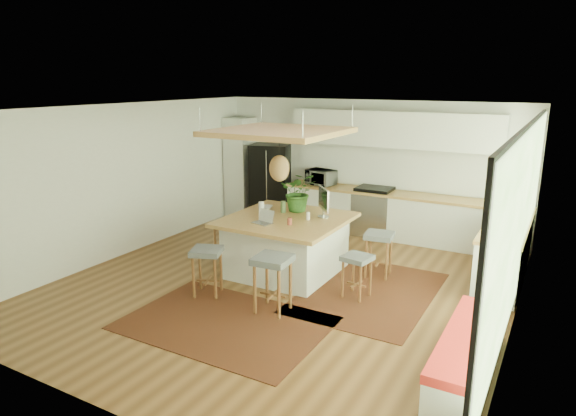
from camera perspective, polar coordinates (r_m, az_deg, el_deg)
The scene contains 36 objects.
floor at distance 7.95m, azimuth -0.51°, elevation -8.67°, with size 7.00×7.00×0.00m, color #563418.
ceiling at distance 7.33m, azimuth -0.55°, elevation 11.15°, with size 7.00×7.00×0.00m, color white.
wall_back at distance 10.65m, azimuth 8.88°, elevation 4.68°, with size 6.50×6.50×0.00m, color silver.
wall_front at distance 4.94m, azimuth -21.27°, elevation -7.56°, with size 6.50×6.50×0.00m, color silver.
wall_left at distance 9.53m, azimuth -17.78°, elevation 3.03°, with size 7.00×7.00×0.00m, color silver.
wall_right at distance 6.60m, azimuth 24.80°, elevation -2.47°, with size 7.00×7.00×0.00m, color silver.
window_wall at distance 6.59m, azimuth 24.59°, elevation -2.03°, with size 0.10×6.20×2.60m, color black, non-canonical shape.
pantry at distance 11.75m, azimuth -5.35°, elevation 4.59°, with size 0.55×0.60×2.25m, color silver.
back_counter_base at distance 10.37m, azimuth 10.91°, elevation -0.82°, with size 4.20×0.60×0.88m, color silver.
back_counter_top at distance 10.26m, azimuth 11.03°, elevation 1.66°, with size 4.24×0.64×0.05m, color olive.
backsplash at distance 10.45m, azimuth 11.67°, elevation 4.38°, with size 4.20×0.02×0.80m, color white.
upper_cabinets at distance 10.20m, azimuth 11.62°, elevation 8.68°, with size 4.20×0.34×0.70m, color silver.
range at distance 10.43m, azimuth 9.63°, elevation -0.33°, with size 0.76×0.62×1.00m, color #A5A5AA, non-canonical shape.
right_counter_base at distance 8.80m, azimuth 23.27°, elevation -4.52°, with size 0.60×2.50×0.88m, color silver.
right_counter_top at distance 8.67m, azimuth 23.56°, elevation -1.64°, with size 0.64×2.54×0.05m, color olive.
window_bench at distance 5.93m, azimuth 19.61°, elevation -15.39°, with size 0.52×2.00×0.50m, color silver, non-canonical shape.
ceiling_panel at distance 7.88m, azimuth -1.00°, elevation 6.63°, with size 1.86×1.86×0.80m, color olive, non-canonical shape.
rug_near at distance 6.85m, azimuth -7.06°, elevation -12.72°, with size 2.60×1.80×0.01m, color black.
rug_right at distance 7.78m, azimuth 9.10°, elevation -9.35°, with size 1.80×2.60×0.01m, color black.
fridge at distance 11.37m, azimuth -1.96°, elevation 3.29°, with size 0.85×0.66×1.70m, color black, non-canonical shape.
island at distance 8.30m, azimuth -0.18°, elevation -4.22°, with size 1.85×1.85×0.93m, color olive, non-canonical shape.
stool_near_left at distance 7.58m, azimuth -9.06°, elevation -7.14°, with size 0.42×0.42×0.72m, color #4B4E53, non-canonical shape.
stool_near_right at distance 6.97m, azimuth -1.73°, elevation -8.92°, with size 0.47×0.47×0.80m, color #4B4E53, non-canonical shape.
stool_right_front at distance 7.47m, azimuth 7.74°, elevation -7.42°, with size 0.38×0.38×0.65m, color #4B4E53, non-canonical shape.
stool_right_back at distance 8.30m, azimuth 10.14°, elevation -5.26°, with size 0.43×0.43×0.73m, color #4B4E53, non-canonical shape.
stool_left_side at distance 8.97m, azimuth -6.81°, elevation -3.63°, with size 0.43×0.43×0.72m, color #4B4E53, non-canonical shape.
laptop at distance 7.83m, azimuth -2.95°, elevation -0.91°, with size 0.30×0.32×0.22m, color #A5A5AA, non-canonical shape.
monitor at distance 8.17m, azimuth 4.03°, elevation 0.73°, with size 0.53×0.19×0.49m, color #A5A5AA, non-canonical shape.
microwave at distance 10.73m, azimuth 3.72°, elevation 3.66°, with size 0.58×0.32×0.39m, color #A5A5AA.
island_plant at distance 8.53m, azimuth 1.23°, elevation 1.36°, with size 0.60×0.67×0.52m, color #1E4C19.
island_bowl at distance 8.71m, azimuth -2.53°, elevation 0.06°, with size 0.24×0.24×0.06m, color white.
island_bottle_0 at distance 8.50m, azimuth -3.09°, elevation 0.14°, with size 0.07×0.07×0.19m, color blue.
island_bottle_1 at distance 8.21m, azimuth -3.13°, elevation -0.36°, with size 0.07×0.07×0.19m, color silver.
island_bottle_2 at distance 7.77m, azimuth 0.33°, elevation -1.21°, with size 0.07×0.07×0.19m, color #9B4233.
island_bottle_3 at distance 8.02m, azimuth 2.17°, elevation -0.71°, with size 0.07×0.07×0.19m, color white.
island_bottle_4 at distance 8.45m, azimuth -0.54°, elevation 0.07°, with size 0.07×0.07×0.19m, color #587445.
Camera 1 is at (3.63, -6.35, 3.12)m, focal length 31.58 mm.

